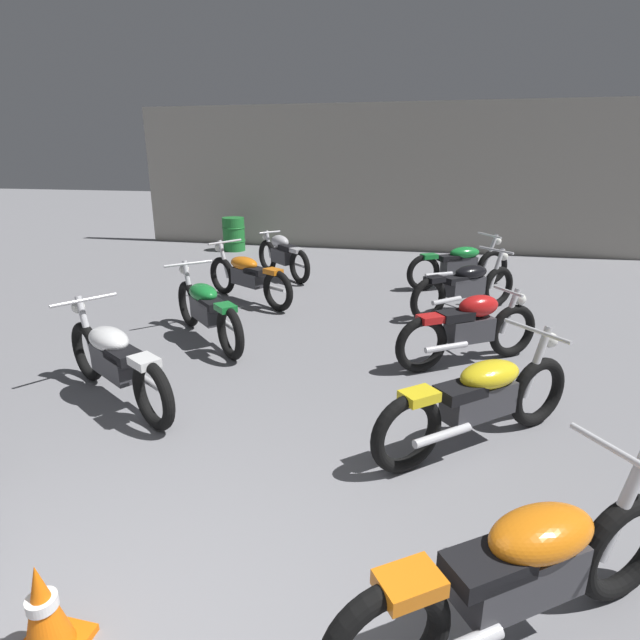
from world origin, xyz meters
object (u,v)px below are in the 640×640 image
object	(u,v)px
motorcycle_right_row_3	(466,286)
oil_drum	(234,234)
motorcycle_left_row_3	(248,276)
motorcycle_left_row_4	(282,255)
motorcycle_right_row_0	(523,571)
traffic_cone	(44,611)
motorcycle_left_row_1	(115,360)
motorcycle_right_row_2	(470,328)
motorcycle_right_row_1	(480,398)
motorcycle_left_row_2	(207,309)
motorcycle_right_row_4	(460,264)

from	to	relation	value
motorcycle_right_row_3	oil_drum	size ratio (longest dim) A/B	1.94
motorcycle_left_row_3	motorcycle_left_row_4	size ratio (longest dim) A/B	1.26
motorcycle_left_row_4	motorcycle_right_row_0	bearing A→B (deg)	-64.75
motorcycle_left_row_3	traffic_cone	xyz separation A→B (m)	(1.29, -6.26, -0.19)
motorcycle_left_row_1	motorcycle_left_row_4	world-z (taller)	motorcycle_left_row_1
motorcycle_right_row_2	motorcycle_right_row_3	distance (m)	2.08
oil_drum	traffic_cone	world-z (taller)	oil_drum
motorcycle_left_row_1	motorcycle_left_row_4	bearing A→B (deg)	89.75
motorcycle_right_row_2	motorcycle_right_row_1	bearing A→B (deg)	-90.29
motorcycle_left_row_4	motorcycle_right_row_1	distance (m)	6.64
motorcycle_left_row_1	motorcycle_right_row_2	world-z (taller)	motorcycle_left_row_1
motorcycle_left_row_2	motorcycle_right_row_0	size ratio (longest dim) A/B	0.89
motorcycle_left_row_4	motorcycle_right_row_1	bearing A→B (deg)	-58.44
motorcycle_right_row_0	motorcycle_right_row_1	bearing A→B (deg)	92.45
motorcycle_left_row_3	motorcycle_right_row_0	bearing A→B (deg)	-57.63
motorcycle_right_row_4	traffic_cone	xyz separation A→B (m)	(-2.22, -8.08, -0.19)
motorcycle_left_row_3	motorcycle_left_row_4	bearing A→B (deg)	88.92
motorcycle_left_row_1	motorcycle_left_row_2	size ratio (longest dim) A/B	1.16
motorcycle_left_row_3	oil_drum	bearing A→B (deg)	114.97
motorcycle_left_row_1	motorcycle_left_row_3	size ratio (longest dim) A/B	0.99
motorcycle_right_row_3	oil_drum	distance (m)	7.07
motorcycle_right_row_2	traffic_cone	bearing A→B (deg)	-117.26
motorcycle_right_row_0	traffic_cone	xyz separation A→B (m)	(-2.30, -0.59, -0.19)
motorcycle_right_row_4	oil_drum	xyz separation A→B (m)	(-5.58, 2.61, -0.03)
motorcycle_right_row_1	motorcycle_left_row_1	bearing A→B (deg)	179.26
motorcycle_right_row_3	motorcycle_right_row_4	bearing A→B (deg)	91.46
motorcycle_left_row_4	traffic_cone	size ratio (longest dim) A/B	2.81
motorcycle_left_row_1	oil_drum	bearing A→B (deg)	104.26
motorcycle_right_row_1	oil_drum	xyz separation A→B (m)	(-5.58, 8.22, -0.03)
motorcycle_left_row_3	traffic_cone	bearing A→B (deg)	-78.34
motorcycle_right_row_3	motorcycle_left_row_4	bearing A→B (deg)	153.92
motorcycle_right_row_2	motorcycle_right_row_3	size ratio (longest dim) A/B	1.02
motorcycle_right_row_1	motorcycle_right_row_3	xyz separation A→B (m)	(0.05, 3.93, 0.00)
motorcycle_right_row_1	motorcycle_right_row_2	world-z (taller)	motorcycle_right_row_1
motorcycle_left_row_2	motorcycle_right_row_1	world-z (taller)	same
motorcycle_left_row_1	motorcycle_right_row_3	distance (m)	5.26
motorcycle_left_row_3	motorcycle_right_row_4	xyz separation A→B (m)	(3.51, 1.82, 0.00)
traffic_cone	motorcycle_right_row_0	bearing A→B (deg)	14.43
motorcycle_right_row_0	oil_drum	bearing A→B (deg)	119.25
motorcycle_left_row_2	motorcycle_left_row_4	bearing A→B (deg)	91.63
motorcycle_left_row_3	motorcycle_right_row_4	bearing A→B (deg)	27.43
motorcycle_right_row_1	motorcycle_right_row_2	distance (m)	1.85
motorcycle_left_row_4	traffic_cone	world-z (taller)	motorcycle_left_row_4
motorcycle_left_row_3	oil_drum	world-z (taller)	motorcycle_left_row_3
motorcycle_right_row_2	traffic_cone	xyz separation A→B (m)	(-2.23, -4.32, -0.20)
motorcycle_left_row_4	motorcycle_right_row_4	bearing A→B (deg)	-0.83
motorcycle_left_row_2	motorcycle_left_row_3	world-z (taller)	same
motorcycle_right_row_0	traffic_cone	world-z (taller)	motorcycle_right_row_0
traffic_cone	motorcycle_left_row_2	bearing A→B (deg)	104.78
motorcycle_left_row_2	traffic_cone	bearing A→B (deg)	-75.22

